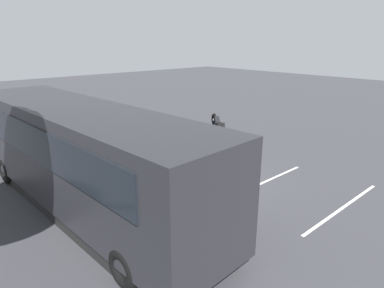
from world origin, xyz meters
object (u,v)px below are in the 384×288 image
(tour_bus, at_px, (82,159))
(spectator_centre, at_px, (149,148))
(spectator_left, at_px, (160,160))
(traffic_cone, at_px, (249,155))
(spectator_far_left, at_px, (185,166))
(parked_motorcycle_silver, at_px, (220,212))
(stunt_motorcycle, at_px, (219,131))

(tour_bus, height_order, spectator_centre, tour_bus)
(spectator_left, distance_m, traffic_cone, 4.45)
(spectator_far_left, xyz_separation_m, spectator_centre, (2.43, -0.23, 0.02))
(parked_motorcycle_silver, distance_m, stunt_motorcycle, 6.68)
(tour_bus, relative_size, stunt_motorcycle, 6.05)
(spectator_left, height_order, traffic_cone, spectator_left)
(spectator_far_left, distance_m, traffic_cone, 4.27)
(spectator_far_left, height_order, stunt_motorcycle, stunt_motorcycle)
(parked_motorcycle_silver, bearing_deg, spectator_far_left, -15.92)
(tour_bus, distance_m, traffic_cone, 7.26)
(spectator_far_left, xyz_separation_m, stunt_motorcycle, (2.40, -4.17, -0.01))
(spectator_far_left, relative_size, parked_motorcycle_silver, 0.86)
(tour_bus, relative_size, traffic_cone, 17.66)
(tour_bus, distance_m, spectator_far_left, 3.29)
(tour_bus, height_order, spectator_left, tour_bus)
(spectator_far_left, height_order, parked_motorcycle_silver, spectator_far_left)
(spectator_far_left, height_order, traffic_cone, spectator_far_left)
(parked_motorcycle_silver, relative_size, traffic_cone, 3.26)
(parked_motorcycle_silver, height_order, traffic_cone, parked_motorcycle_silver)
(tour_bus, distance_m, parked_motorcycle_silver, 4.43)
(parked_motorcycle_silver, xyz_separation_m, traffic_cone, (2.77, -4.80, -0.18))
(spectator_left, height_order, parked_motorcycle_silver, spectator_left)
(spectator_left, distance_m, spectator_centre, 1.39)
(spectator_left, relative_size, parked_motorcycle_silver, 0.83)
(stunt_motorcycle, relative_size, traffic_cone, 2.92)
(tour_bus, bearing_deg, traffic_cone, -96.76)
(spectator_centre, bearing_deg, spectator_far_left, 174.55)
(tour_bus, height_order, spectator_far_left, tour_bus)
(spectator_centre, distance_m, parked_motorcycle_silver, 4.76)
(parked_motorcycle_silver, xyz_separation_m, stunt_motorcycle, (4.61, -4.80, 0.56))
(spectator_left, bearing_deg, parked_motorcycle_silver, 172.50)
(tour_bus, xyz_separation_m, parked_motorcycle_silver, (-3.61, -2.29, -1.16))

